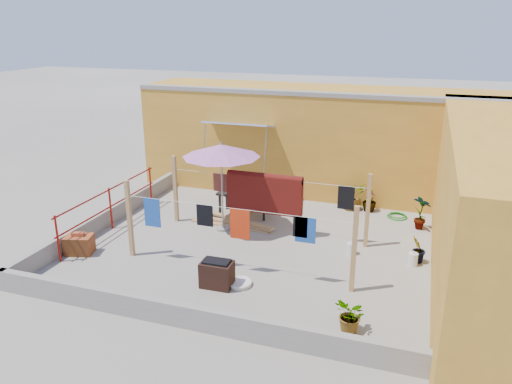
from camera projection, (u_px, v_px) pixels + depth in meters
ground at (255, 245)px, 11.95m from camera, size 80.00×80.00×0.00m
wall_back at (319, 140)px, 15.48m from camera, size 11.00×3.27×3.21m
wall_right at (504, 208)px, 9.85m from camera, size 2.40×9.00×3.20m
parapet_front at (189, 316)px, 8.67m from camera, size 8.30×0.16×0.44m
parapet_left at (109, 217)px, 13.12m from camera, size 0.16×7.30×0.44m
red_railing at (110, 202)px, 12.71m from camera, size 0.05×4.20×1.10m
clothesline_rig at (262, 198)px, 12.13m from camera, size 5.09×2.35×1.80m
patio_umbrella at (221, 151)px, 12.19m from camera, size 1.93×1.93×2.32m
outdoor_table at (245, 194)px, 13.66m from camera, size 1.46×0.79×0.67m
brick_stack at (79, 244)px, 11.47m from camera, size 0.70×0.58×0.53m
lumber_pile at (234, 223)px, 13.11m from camera, size 2.34×0.75×0.14m
brazier at (217, 274)px, 10.02m from camera, size 0.65×0.44×0.57m
white_basin at (239, 283)px, 10.14m from camera, size 0.52×0.52×0.09m
water_jug_a at (413, 259)px, 10.93m from camera, size 0.21×0.21×0.33m
water_jug_b at (351, 249)px, 11.46m from camera, size 0.20×0.20×0.32m
green_hose at (397, 216)px, 13.66m from camera, size 0.55×0.55×0.08m
plant_back_a at (351, 196)px, 14.14m from camera, size 0.95×0.94×0.80m
plant_back_b at (369, 200)px, 14.01m from camera, size 0.46×0.46×0.68m
plant_right_a at (421, 212)px, 12.75m from camera, size 0.59×0.55×0.92m
plant_right_b at (418, 249)px, 10.98m from camera, size 0.39×0.43×0.65m
plant_right_c at (351, 316)px, 8.52m from camera, size 0.71×0.73×0.63m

